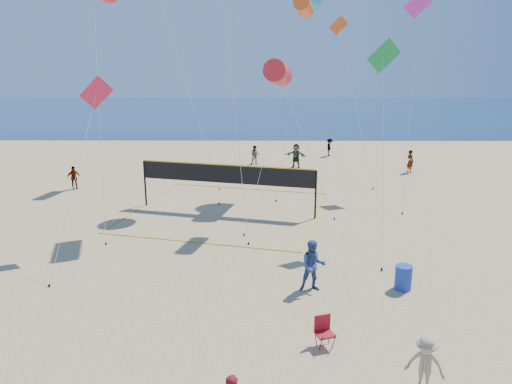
{
  "coord_description": "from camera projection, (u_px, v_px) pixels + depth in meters",
  "views": [
    {
      "loc": [
        0.37,
        -11.34,
        8.14
      ],
      "look_at": [
        0.28,
        2.0,
        4.45
      ],
      "focal_mm": 35.0,
      "sensor_mm": 36.0,
      "label": 1
    }
  ],
  "objects": [
    {
      "name": "volleyball_net",
      "position": [
        227.0,
        179.0,
        26.28
      ],
      "size": [
        11.68,
        11.58,
        2.59
      ],
      "rotation": [
        0.0,
        0.0,
        -0.24
      ],
      "color": "black",
      "rests_on": "ground"
    },
    {
      "name": "far_person_3",
      "position": [
        255.0,
        155.0,
        38.04
      ],
      "size": [
        0.75,
        0.6,
        1.45
      ],
      "primitive_type": "imported",
      "rotation": [
        0.0,
        0.0,
        -0.08
      ],
      "color": "gray",
      "rests_on": "ground"
    },
    {
      "name": "kite_9",
      "position": [
        341.0,
        36.0,
        37.04
      ],
      "size": [
        1.93,
        9.67,
        10.98
      ],
      "rotation": [
        0.0,
        0.0,
        0.33
      ],
      "color": "#EB581D",
      "rests_on": "ground"
    },
    {
      "name": "camp_chair",
      "position": [
        324.0,
        329.0,
        14.32
      ],
      "size": [
        0.61,
        0.71,
        1.02
      ],
      "rotation": [
        0.0,
        0.0,
        0.31
      ],
      "color": "maroon",
      "rests_on": "ground"
    },
    {
      "name": "far_person_2",
      "position": [
        410.0,
        161.0,
        35.35
      ],
      "size": [
        0.6,
        0.7,
        1.64
      ],
      "primitive_type": "imported",
      "rotation": [
        0.0,
        0.0,
        1.98
      ],
      "color": "gray",
      "rests_on": "ground"
    },
    {
      "name": "far_person_4",
      "position": [
        330.0,
        147.0,
        41.14
      ],
      "size": [
        0.77,
        1.05,
        1.46
      ],
      "primitive_type": "imported",
      "rotation": [
        0.0,
        0.0,
        1.31
      ],
      "color": "gray",
      "rests_on": "ground"
    },
    {
      "name": "far_person_1",
      "position": [
        296.0,
        156.0,
        36.95
      ],
      "size": [
        1.72,
        1.09,
        1.77
      ],
      "primitive_type": "imported",
      "rotation": [
        0.0,
        0.0,
        -0.37
      ],
      "color": "gray",
      "rests_on": "ground"
    },
    {
      "name": "kite_2",
      "position": [
        304.0,
        6.0,
        23.87
      ],
      "size": [
        3.44,
        4.66,
        10.88
      ],
      "rotation": [
        0.0,
        0.0,
        -0.23
      ],
      "color": "#EB581D",
      "rests_on": "ground"
    },
    {
      "name": "ocean",
      "position": [
        257.0,
        112.0,
        72.85
      ],
      "size": [
        140.0,
        50.0,
        0.03
      ],
      "primitive_type": "cube",
      "color": "#10284F",
      "rests_on": "ground"
    },
    {
      "name": "kite_5",
      "position": [
        417.0,
        17.0,
        29.21
      ],
      "size": [
        2.66,
        6.5,
        11.79
      ],
      "rotation": [
        0.0,
        0.0,
        -0.02
      ],
      "color": "#E231C5",
      "rests_on": "ground"
    },
    {
      "name": "far_person_0",
      "position": [
        74.0,
        178.0,
        31.03
      ],
      "size": [
        0.92,
        0.75,
        1.46
      ],
      "primitive_type": "imported",
      "rotation": [
        0.0,
        0.0,
        0.54
      ],
      "color": "gray",
      "rests_on": "ground"
    },
    {
      "name": "ground",
      "position": [
        245.0,
        375.0,
        13.1
      ],
      "size": [
        120.0,
        120.0,
        0.0
      ],
      "primitive_type": "plane",
      "color": "tan",
      "rests_on": "ground"
    },
    {
      "name": "kite_4",
      "position": [
        384.0,
        68.0,
        21.29
      ],
      "size": [
        1.52,
        4.45,
        8.83
      ],
      "rotation": [
        0.0,
        0.0,
        0.32
      ],
      "color": "green",
      "rests_on": "ground"
    },
    {
      "name": "kite_3",
      "position": [
        94.0,
        103.0,
        20.69
      ],
      "size": [
        1.55,
        4.88,
        7.32
      ],
      "rotation": [
        0.0,
        0.0,
        0.22
      ],
      "color": "#F62747",
      "rests_on": "ground"
    },
    {
      "name": "trash_barrel",
      "position": [
        403.0,
        277.0,
        17.81
      ],
      "size": [
        0.63,
        0.63,
        0.9
      ],
      "primitive_type": "cylinder",
      "rotation": [
        0.0,
        0.0,
        0.05
      ],
      "color": "#1B37B1",
      "rests_on": "ground"
    },
    {
      "name": "bystander_a",
      "position": [
        313.0,
        266.0,
        17.59
      ],
      "size": [
        0.95,
        0.76,
        1.87
      ],
      "primitive_type": "imported",
      "rotation": [
        0.0,
        0.0,
        0.06
      ],
      "color": "#344A83",
      "rests_on": "ground"
    },
    {
      "name": "kite_10",
      "position": [
        278.0,
        73.0,
        27.93
      ],
      "size": [
        3.73,
        6.15,
        7.94
      ],
      "rotation": [
        0.0,
        0.0,
        -0.2
      ],
      "color": "red",
      "rests_on": "ground"
    },
    {
      "name": "bystander_b",
      "position": [
        425.0,
        365.0,
        12.29
      ],
      "size": [
        1.12,
        0.92,
        1.51
      ],
      "primitive_type": "imported",
      "rotation": [
        0.0,
        0.0,
        -0.44
      ],
      "color": "tan",
      "rests_on": "ground"
    }
  ]
}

